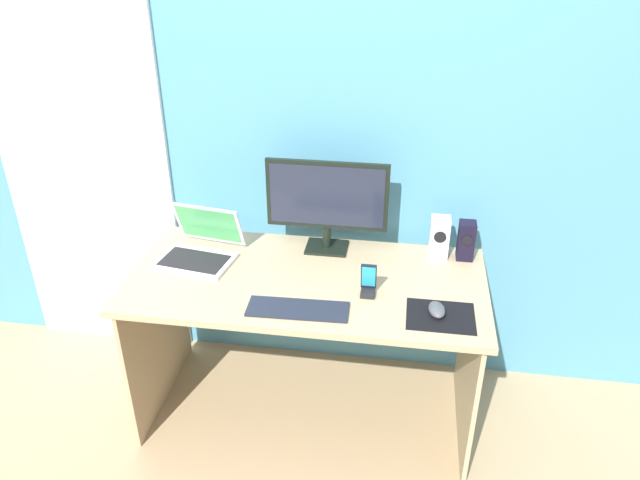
{
  "coord_description": "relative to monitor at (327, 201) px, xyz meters",
  "views": [
    {
      "loc": [
        0.37,
        -2.05,
        2.04
      ],
      "look_at": [
        0.06,
        -0.02,
        0.91
      ],
      "focal_mm": 34.08,
      "sensor_mm": 36.0,
      "label": 1
    }
  ],
  "objects": [
    {
      "name": "ground_plane",
      "position": [
        -0.05,
        -0.25,
        -0.95
      ],
      "size": [
        8.0,
        8.0,
        0.0
      ],
      "primitive_type": "plane",
      "color": "tan"
    },
    {
      "name": "wall_back",
      "position": [
        -0.05,
        0.18,
        0.3
      ],
      "size": [
        6.0,
        0.04,
        2.5
      ],
      "primitive_type": "cube",
      "color": "teal",
      "rests_on": "ground_plane"
    },
    {
      "name": "door_left",
      "position": [
        -1.16,
        0.14,
        0.06
      ],
      "size": [
        0.82,
        0.02,
        2.02
      ],
      "primitive_type": "cube",
      "color": "white",
      "rests_on": "ground_plane"
    },
    {
      "name": "desk",
      "position": [
        -0.05,
        -0.25,
        -0.38
      ],
      "size": [
        1.45,
        0.7,
        0.72
      ],
      "color": "tan",
      "rests_on": "ground_plane"
    },
    {
      "name": "monitor",
      "position": [
        0.0,
        0.0,
        0.0
      ],
      "size": [
        0.52,
        0.14,
        0.41
      ],
      "color": "black",
      "rests_on": "desk"
    },
    {
      "name": "speaker_right",
      "position": [
        0.59,
        0.01,
        -0.15
      ],
      "size": [
        0.07,
        0.07,
        0.17
      ],
      "color": "black",
      "rests_on": "desk"
    },
    {
      "name": "speaker_near_monitor",
      "position": [
        0.48,
        0.01,
        -0.14
      ],
      "size": [
        0.08,
        0.08,
        0.18
      ],
      "color": "silver",
      "rests_on": "desk"
    },
    {
      "name": "laptop",
      "position": [
        -0.52,
        -0.16,
        -0.19
      ],
      "size": [
        0.35,
        0.33,
        0.21
      ],
      "color": "silver",
      "rests_on": "desk"
    },
    {
      "name": "keyboard_external",
      "position": [
        -0.04,
        -0.48,
        -0.23
      ],
      "size": [
        0.38,
        0.14,
        0.01
      ],
      "primitive_type": "cube",
      "rotation": [
        0.0,
        0.0,
        0.03
      ],
      "color": "#1F2431",
      "rests_on": "desk"
    },
    {
      "name": "mousepad",
      "position": [
        0.48,
        -0.44,
        -0.23
      ],
      "size": [
        0.25,
        0.2,
        0.0
      ],
      "primitive_type": "cube",
      "color": "black",
      "rests_on": "desk"
    },
    {
      "name": "mouse",
      "position": [
        0.47,
        -0.42,
        -0.21
      ],
      "size": [
        0.08,
        0.11,
        0.04
      ],
      "primitive_type": "ellipsoid",
      "rotation": [
        0.0,
        0.0,
        0.17
      ],
      "color": "#46484D",
      "rests_on": "mousepad"
    },
    {
      "name": "phone_in_dock",
      "position": [
        0.21,
        -0.33,
        -0.18
      ],
      "size": [
        0.06,
        0.06,
        0.14
      ],
      "color": "black",
      "rests_on": "desk"
    }
  ]
}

